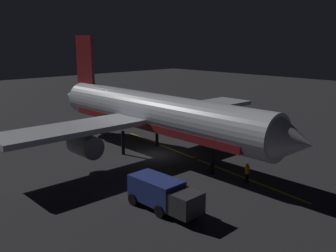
{
  "coord_description": "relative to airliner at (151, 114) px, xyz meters",
  "views": [
    {
      "loc": [
        25.47,
        29.07,
        11.97
      ],
      "look_at": [
        0.0,
        2.0,
        3.5
      ],
      "focal_mm": 40.25,
      "sensor_mm": 36.0,
      "label": 1
    }
  ],
  "objects": [
    {
      "name": "ground_plane",
      "position": [
        0.0,
        0.6,
        -4.52
      ],
      "size": [
        180.0,
        180.0,
        0.2
      ],
      "primitive_type": "cube",
      "color": "#303033"
    },
    {
      "name": "baggage_truck",
      "position": [
        8.45,
        11.0,
        -3.24
      ],
      "size": [
        2.43,
        5.93,
        2.24
      ],
      "color": "navy",
      "rests_on": "ground_plane"
    },
    {
      "name": "ground_crew_worker",
      "position": [
        -0.37,
        12.1,
        -3.53
      ],
      "size": [
        0.4,
        0.4,
        1.74
      ],
      "color": "black",
      "rests_on": "ground_plane"
    },
    {
      "name": "traffic_cone_near_right",
      "position": [
        -2.14,
        4.46,
        -4.17
      ],
      "size": [
        0.5,
        0.5,
        0.55
      ],
      "color": "#EA590F",
      "rests_on": "ground_plane"
    },
    {
      "name": "catering_truck",
      "position": [
        -9.94,
        3.57,
        -3.26
      ],
      "size": [
        5.2,
        5.55,
        2.22
      ],
      "color": "navy",
      "rests_on": "ground_plane"
    },
    {
      "name": "apron_guide_stripe",
      "position": [
        -2.13,
        4.6,
        -4.41
      ],
      "size": [
        3.89,
        26.75,
        0.01
      ],
      "primitive_type": "cube",
      "rotation": [
        0.0,
        0.0,
        -0.14
      ],
      "color": "gold",
      "rests_on": "ground_plane"
    },
    {
      "name": "traffic_cone_near_left",
      "position": [
        -0.76,
        7.85,
        -4.17
      ],
      "size": [
        0.5,
        0.5,
        0.55
      ],
      "color": "#EA590F",
      "rests_on": "ground_plane"
    },
    {
      "name": "airliner",
      "position": [
        0.0,
        0.0,
        0.0
      ],
      "size": [
        31.84,
        36.06,
        12.61
      ],
      "color": "silver",
      "rests_on": "ground_plane"
    }
  ]
}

